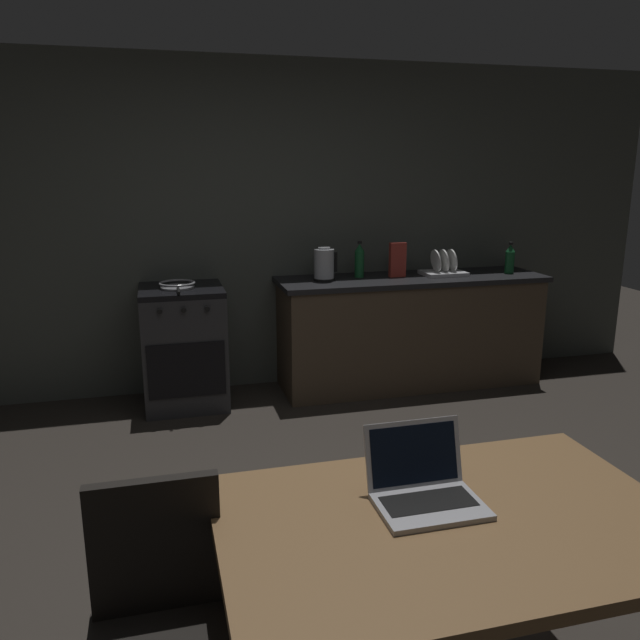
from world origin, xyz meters
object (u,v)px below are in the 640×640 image
Objects in this scene: bottle at (510,259)px; frying_pan at (177,285)px; electric_kettle at (324,265)px; dish_rack at (443,269)px; stove_oven at (184,347)px; dining_table at (451,538)px; chair at (159,618)px; cereal_box at (398,260)px; bottle_b at (359,260)px; laptop at (425,489)px.

bottle is 2.68m from frying_pan.
dish_rack is at bearing 0.00° from electric_kettle.
stove_oven is 2.71m from bottle.
dish_rack is (1.00, 0.00, -0.08)m from electric_kettle.
dish_rack reaches higher than frying_pan.
stove_oven is at bearing -179.87° from electric_kettle.
chair is at bearing 174.07° from dining_table.
stove_oven is at bearing -179.24° from cereal_box.
bottle is at bearing -1.03° from stove_oven.
bottle_b is at bearing 3.39° from stove_oven.
electric_kettle reaches higher than bottle.
chair is 3.13× the size of bottle_b.
bottle_b reaches higher than frying_pan.
dining_table is at bearing -108.62° from cereal_box.
dining_table is 3.30m from bottle_b.
chair is 3.28× the size of cereal_box.
stove_oven reaches higher than dining_table.
electric_kettle is at bearing 180.00° from dish_rack.
laptop reaches higher than stove_oven.
chair is 4.16m from bottle.
stove_oven is 3.18m from dining_table.
stove_oven is 1.00× the size of chair.
laptop is at bearing -99.25° from electric_kettle.
electric_kettle is 1.11m from frying_pan.
dish_rack is 1.19× the size of bottle_b.
chair is 3.63m from cereal_box.
bottle is 0.57m from dish_rack.
bottle_b is (1.61, 3.10, 0.52)m from chair.
dining_table is at bearing -78.43° from stove_oven.
bottle is at bearing -0.47° from frying_pan.
cereal_box is (1.72, 0.05, 0.11)m from frying_pan.
dining_table is 5.05× the size of cereal_box.
bottle reaches higher than laptop.
stove_oven is 3.09m from laptop.
stove_oven is 0.48m from frying_pan.
electric_kettle reaches higher than stove_oven.
dining_table is 4.30× the size of laptop.
laptop is 1.24× the size of electric_kettle.
bottle_b is (0.31, 0.08, 0.01)m from electric_kettle.
chair is 2.63× the size of dish_rack.
chair is 3.33m from electric_kettle.
cereal_box is 0.40m from dish_rack.
dish_rack reaches higher than laptop.
dining_table is 3.68m from bottle.
frying_pan is 1.72m from cereal_box.
bottle reaches higher than chair.
bottle is (2.06, 2.96, 0.22)m from laptop.
laptop is 3.36m from dish_rack.
electric_kettle is at bearing 73.95° from laptop.
laptop is 3.61m from bottle.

